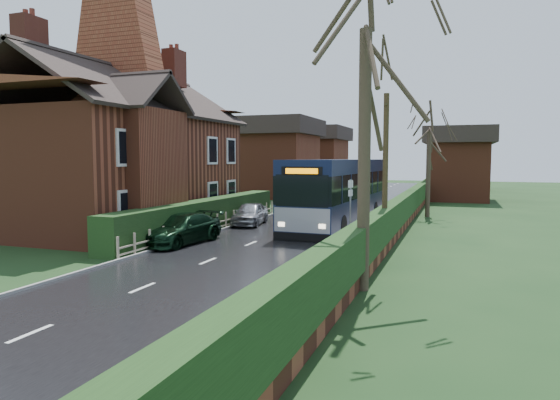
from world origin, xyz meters
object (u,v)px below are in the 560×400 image
at_px(bus, 338,193).
at_px(telegraph_pole, 385,173).
at_px(car_silver, 250,213).
at_px(bus_stop_sign, 350,201).
at_px(brick_house, 122,147).
at_px(car_green, 181,229).

distance_m(bus, telegraph_pole, 8.32).
relative_size(car_silver, bus_stop_sign, 1.34).
bearing_deg(bus, bus_stop_sign, -68.84).
xyz_separation_m(car_silver, bus_stop_sign, (6.54, -3.96, 1.21)).
relative_size(brick_house, telegraph_pole, 2.34).
distance_m(brick_house, bus, 12.05).
distance_m(car_silver, car_green, 6.83).
xyz_separation_m(brick_house, car_silver, (6.19, 3.07, -3.73)).
relative_size(brick_house, bus, 1.20).
xyz_separation_m(bus, car_green, (-5.10, -8.14, -1.17)).
relative_size(bus, car_silver, 3.24).
relative_size(bus, telegraph_pole, 1.96).
bearing_deg(brick_house, car_silver, 26.37).
distance_m(brick_house, car_silver, 7.86).
bearing_deg(brick_house, bus_stop_sign, -3.99).
xyz_separation_m(bus, bus_stop_sign, (1.80, -5.27, 0.03)).
bearing_deg(bus, car_green, -119.77).
bearing_deg(bus_stop_sign, bus, 119.97).
bearing_deg(car_silver, telegraph_pole, -44.81).
xyz_separation_m(brick_house, car_green, (5.83, -3.75, -3.72)).
relative_size(bus, bus_stop_sign, 4.34).
xyz_separation_m(bus, car_silver, (-4.74, -1.31, -1.18)).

